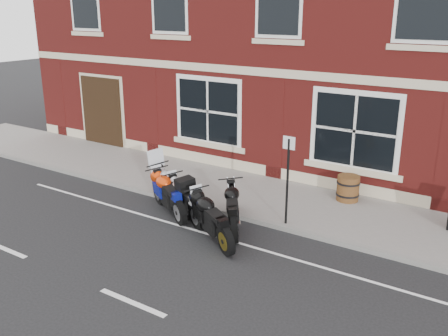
{
  "coord_description": "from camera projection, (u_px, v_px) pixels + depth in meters",
  "views": [
    {
      "loc": [
        5.89,
        -8.83,
        5.3
      ],
      "look_at": [
        -0.96,
        1.6,
        1.23
      ],
      "focal_mm": 40.0,
      "sensor_mm": 36.0,
      "label": 1
    }
  ],
  "objects": [
    {
      "name": "moto_touring_silver",
      "position": [
        172.0,
        187.0,
        13.54
      ],
      "size": [
        2.18,
        1.09,
        1.53
      ],
      "rotation": [
        0.0,
        0.0,
        1.15
      ],
      "color": "black",
      "rests_on": "ground"
    },
    {
      "name": "moto_sport_black",
      "position": [
        212.0,
        217.0,
        11.7
      ],
      "size": [
        2.02,
        1.31,
        1.02
      ],
      "rotation": [
        0.0,
        0.0,
        1.02
      ],
      "color": "black",
      "rests_on": "ground"
    },
    {
      "name": "ground",
      "position": [
        221.0,
        242.0,
        11.73
      ],
      "size": [
        80.0,
        80.0,
        0.0
      ],
      "primitive_type": "plane",
      "color": "black",
      "rests_on": "ground"
    },
    {
      "name": "moto_sport_silver",
      "position": [
        185.0,
        197.0,
        12.98
      ],
      "size": [
        1.95,
        1.18,
        0.97
      ],
      "rotation": [
        0.0,
        0.0,
        1.06
      ],
      "color": "black",
      "rests_on": "ground"
    },
    {
      "name": "moto_naked_black",
      "position": [
        235.0,
        206.0,
        12.35
      ],
      "size": [
        1.34,
        1.95,
        1.01
      ],
      "rotation": [
        0.0,
        0.0,
        0.58
      ],
      "color": "black",
      "rests_on": "ground"
    },
    {
      "name": "moto_sport_red",
      "position": [
        169.0,
        192.0,
        13.22
      ],
      "size": [
        2.02,
        1.29,
        1.02
      ],
      "rotation": [
        0.0,
        0.0,
        1.03
      ],
      "color": "black",
      "rests_on": "ground"
    },
    {
      "name": "sidewalk",
      "position": [
        280.0,
        200.0,
        14.1
      ],
      "size": [
        30.0,
        3.0,
        0.12
      ],
      "primitive_type": "cube",
      "color": "slate",
      "rests_on": "ground"
    },
    {
      "name": "parking_sign",
      "position": [
        288.0,
        174.0,
        12.08
      ],
      "size": [
        0.32,
        0.06,
        2.24
      ],
      "rotation": [
        0.0,
        0.0,
        -0.05
      ],
      "color": "black",
      "rests_on": "sidewalk"
    },
    {
      "name": "kerb",
      "position": [
        251.0,
        219.0,
        12.84
      ],
      "size": [
        30.0,
        0.16,
        0.12
      ],
      "primitive_type": "cube",
      "color": "slate",
      "rests_on": "ground"
    },
    {
      "name": "barrel_planter",
      "position": [
        348.0,
        188.0,
        13.85
      ],
      "size": [
        0.64,
        0.64,
        0.71
      ],
      "color": "#542316",
      "rests_on": "sidewalk"
    }
  ]
}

